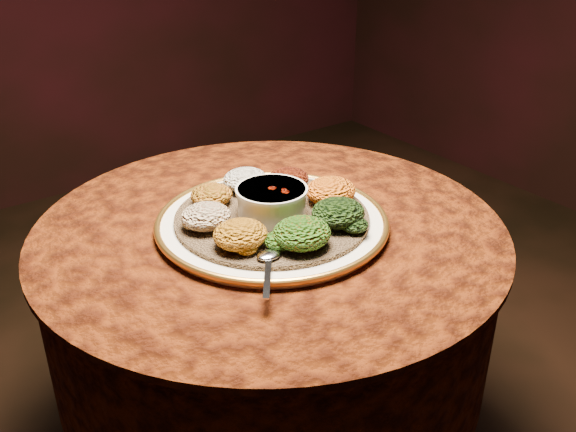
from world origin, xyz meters
TOP-DOWN VIEW (x-y plane):
  - table at (0.00, 0.00)m, footprint 0.96×0.96m
  - platter at (-0.00, -0.01)m, footprint 0.50×0.50m
  - injera at (-0.00, -0.01)m, footprint 0.43×0.43m
  - stew_bowl at (-0.00, -0.01)m, footprint 0.14×0.14m
  - spoon at (-0.11, -0.15)m, footprint 0.11×0.13m
  - portion_ayib at (0.02, 0.12)m, footprint 0.10×0.09m
  - portion_kitfo at (0.10, 0.07)m, footprint 0.09×0.09m
  - portion_tikil at (0.13, -0.03)m, footprint 0.11×0.10m
  - portion_gomen at (0.08, -0.12)m, footprint 0.11×0.10m
  - portion_mixveg at (-0.03, -0.15)m, footprint 0.11×0.10m
  - portion_kik at (-0.12, -0.08)m, footprint 0.10×0.10m
  - portion_timatim at (-0.13, 0.02)m, footprint 0.10×0.09m
  - portion_shiro at (-0.07, 0.10)m, footprint 0.09×0.08m

SIDE VIEW (x-z plane):
  - table at x=0.00m, z-range 0.19..0.92m
  - platter at x=0.00m, z-range 0.73..0.76m
  - injera at x=0.00m, z-range 0.75..0.76m
  - spoon at x=-0.11m, z-range 0.76..0.77m
  - portion_shiro at x=-0.07m, z-range 0.76..0.80m
  - portion_kitfo at x=0.10m, z-range 0.76..0.81m
  - portion_ayib at x=0.02m, z-range 0.76..0.81m
  - portion_timatim at x=-0.13m, z-range 0.76..0.81m
  - portion_kik at x=-0.12m, z-range 0.76..0.81m
  - portion_gomen at x=0.08m, z-range 0.76..0.81m
  - portion_tikil at x=0.13m, z-range 0.76..0.81m
  - portion_mixveg at x=-0.03m, z-range 0.76..0.81m
  - stew_bowl at x=0.00m, z-range 0.77..0.83m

